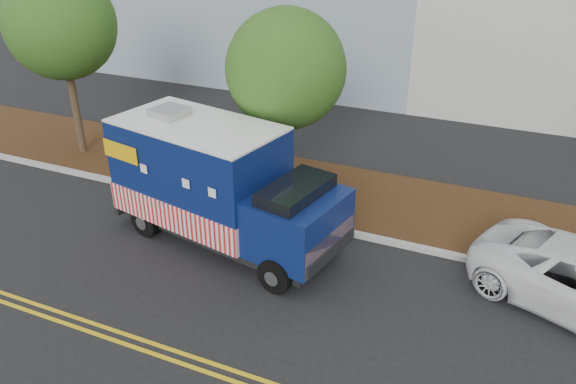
% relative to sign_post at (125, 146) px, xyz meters
% --- Properties ---
extents(ground, '(120.00, 120.00, 0.00)m').
position_rel_sign_post_xyz_m(ground, '(5.14, -1.87, -1.20)').
color(ground, black).
rests_on(ground, ground).
extents(curb, '(120.00, 0.18, 0.15)m').
position_rel_sign_post_xyz_m(curb, '(5.14, -0.47, -1.12)').
color(curb, '#9E9E99').
rests_on(curb, ground).
extents(mulch_strip, '(120.00, 4.00, 0.15)m').
position_rel_sign_post_xyz_m(mulch_strip, '(5.14, 1.63, -1.12)').
color(mulch_strip, black).
rests_on(mulch_strip, ground).
extents(centerline_near, '(120.00, 0.10, 0.01)m').
position_rel_sign_post_xyz_m(centerline_near, '(5.14, -6.32, -1.19)').
color(centerline_near, gold).
rests_on(centerline_near, ground).
extents(centerline_far, '(120.00, 0.10, 0.01)m').
position_rel_sign_post_xyz_m(centerline_far, '(5.14, -6.57, -1.19)').
color(centerline_far, gold).
rests_on(centerline_far, ground).
extents(tree_a, '(3.70, 3.70, 6.58)m').
position_rel_sign_post_xyz_m(tree_a, '(-2.86, 1.01, 3.52)').
color(tree_a, '#38281C').
rests_on(tree_a, ground).
extents(tree_b, '(3.43, 3.43, 5.89)m').
position_rel_sign_post_xyz_m(tree_b, '(5.46, 0.76, 2.96)').
color(tree_b, '#38281C').
rests_on(tree_b, ground).
extents(sign_post, '(0.06, 0.06, 2.40)m').
position_rel_sign_post_xyz_m(sign_post, '(0.00, 0.00, 0.00)').
color(sign_post, '#473828').
rests_on(sign_post, ground).
extents(food_truck, '(6.94, 3.65, 3.48)m').
position_rel_sign_post_xyz_m(food_truck, '(4.64, -1.99, 0.38)').
color(food_truck, black).
rests_on(food_truck, ground).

